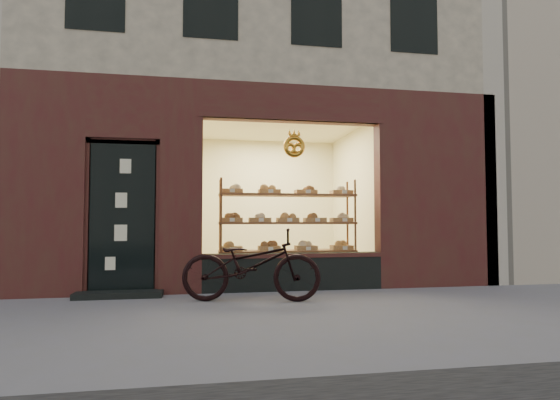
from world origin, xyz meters
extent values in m
plane|color=#5A5962|center=(0.00, 0.00, 0.00)|extent=(90.00, 90.00, 0.00)
cube|color=black|center=(0.45, 2.12, 0.28)|extent=(2.70, 0.25, 0.55)
cube|color=gray|center=(0.00, 5.50, 6.05)|extent=(7.20, 7.00, 5.90)
cube|color=black|center=(-2.00, 2.06, 1.10)|extent=(0.90, 0.04, 2.15)
cube|color=black|center=(-2.00, 1.90, 0.04)|extent=(1.15, 0.35, 0.08)
torus|color=gold|center=(0.45, 2.02, 2.15)|extent=(0.33, 0.07, 0.33)
cube|color=brown|center=(0.45, 2.55, 0.05)|extent=(2.20, 0.45, 0.04)
cube|color=brown|center=(0.45, 2.55, 0.55)|extent=(2.20, 0.45, 0.03)
cube|color=brown|center=(0.45, 2.55, 1.00)|extent=(2.20, 0.45, 0.04)
cube|color=brown|center=(0.45, 2.55, 1.45)|extent=(2.20, 0.45, 0.04)
cylinder|color=brown|center=(-0.62, 2.35, 0.85)|extent=(0.04, 0.04, 1.70)
cylinder|color=brown|center=(1.52, 2.35, 0.85)|extent=(0.04, 0.04, 1.70)
cylinder|color=brown|center=(-0.62, 2.75, 0.85)|extent=(0.04, 0.04, 1.70)
cylinder|color=brown|center=(1.52, 2.75, 0.85)|extent=(0.04, 0.04, 1.70)
cube|color=#985F29|center=(-0.45, 2.55, 0.60)|extent=(0.34, 0.24, 0.07)
sphere|color=#BD7241|center=(-0.45, 2.55, 0.69)|extent=(0.11, 0.11, 0.11)
cube|color=#EAE8CA|center=(-0.45, 2.36, 0.60)|extent=(0.07, 0.01, 0.05)
cube|color=#985F29|center=(0.15, 2.55, 0.60)|extent=(0.34, 0.24, 0.07)
sphere|color=brown|center=(0.15, 2.55, 0.69)|extent=(0.11, 0.11, 0.11)
cube|color=#EAE8CA|center=(0.15, 2.36, 0.60)|extent=(0.08, 0.01, 0.05)
cube|color=#985F29|center=(0.75, 2.55, 0.60)|extent=(0.34, 0.24, 0.07)
sphere|color=#D5C080|center=(0.75, 2.55, 0.69)|extent=(0.11, 0.11, 0.11)
cube|color=#EAE8CA|center=(0.75, 2.36, 0.60)|extent=(0.07, 0.01, 0.05)
cube|color=#985F29|center=(1.35, 2.55, 0.60)|extent=(0.34, 0.24, 0.07)
sphere|color=#BD7241|center=(1.35, 2.55, 0.69)|extent=(0.11, 0.11, 0.11)
cube|color=#EAE8CA|center=(1.35, 2.36, 0.60)|extent=(0.08, 0.01, 0.05)
cube|color=#985F29|center=(-0.45, 2.55, 1.05)|extent=(0.34, 0.24, 0.07)
sphere|color=brown|center=(-0.45, 2.55, 1.14)|extent=(0.11, 0.11, 0.11)
cube|color=#EAE8CA|center=(-0.45, 2.36, 1.05)|extent=(0.07, 0.01, 0.06)
cube|color=#985F29|center=(0.00, 2.55, 1.05)|extent=(0.34, 0.24, 0.07)
sphere|color=#D5C080|center=(0.00, 2.55, 1.14)|extent=(0.11, 0.11, 0.11)
cube|color=#EAE8CA|center=(0.00, 2.36, 1.05)|extent=(0.07, 0.01, 0.06)
cube|color=#985F29|center=(0.45, 2.55, 1.05)|extent=(0.34, 0.24, 0.07)
sphere|color=#BD7241|center=(0.45, 2.55, 1.14)|extent=(0.11, 0.11, 0.11)
cube|color=#EAE8CA|center=(0.45, 2.36, 1.05)|extent=(0.07, 0.01, 0.06)
cube|color=#985F29|center=(0.90, 2.55, 1.05)|extent=(0.34, 0.24, 0.07)
sphere|color=brown|center=(0.90, 2.55, 1.14)|extent=(0.11, 0.11, 0.11)
cube|color=#EAE8CA|center=(0.90, 2.36, 1.05)|extent=(0.07, 0.01, 0.06)
cube|color=#985F29|center=(1.35, 2.55, 1.05)|extent=(0.34, 0.24, 0.07)
sphere|color=#D5C080|center=(1.35, 2.55, 1.14)|extent=(0.11, 0.11, 0.11)
cube|color=#EAE8CA|center=(1.35, 2.36, 1.05)|extent=(0.08, 0.01, 0.06)
cube|color=#985F29|center=(-0.45, 2.55, 1.50)|extent=(0.34, 0.24, 0.07)
sphere|color=#D5C080|center=(-0.45, 2.55, 1.59)|extent=(0.11, 0.11, 0.11)
cube|color=#EAE8CA|center=(-0.45, 2.36, 1.50)|extent=(0.07, 0.01, 0.06)
cube|color=#985F29|center=(0.15, 2.55, 1.50)|extent=(0.34, 0.24, 0.07)
sphere|color=#BD7241|center=(0.15, 2.55, 1.59)|extent=(0.11, 0.11, 0.11)
cube|color=#EAE8CA|center=(0.15, 2.36, 1.50)|extent=(0.08, 0.01, 0.06)
cube|color=#985F29|center=(0.75, 2.55, 1.50)|extent=(0.34, 0.24, 0.07)
sphere|color=brown|center=(0.75, 2.55, 1.59)|extent=(0.11, 0.11, 0.11)
cube|color=#EAE8CA|center=(0.75, 2.36, 1.50)|extent=(0.07, 0.01, 0.06)
cube|color=#985F29|center=(1.35, 2.55, 1.50)|extent=(0.34, 0.24, 0.07)
sphere|color=#D5C080|center=(1.35, 2.55, 1.59)|extent=(0.11, 0.11, 0.11)
cube|color=#EAE8CA|center=(1.35, 2.36, 1.50)|extent=(0.08, 0.01, 0.06)
imported|color=black|center=(-0.27, 1.31, 0.47)|extent=(1.88, 0.96, 0.94)
camera|label=1|loc=(-0.87, -4.34, 1.04)|focal=28.00mm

